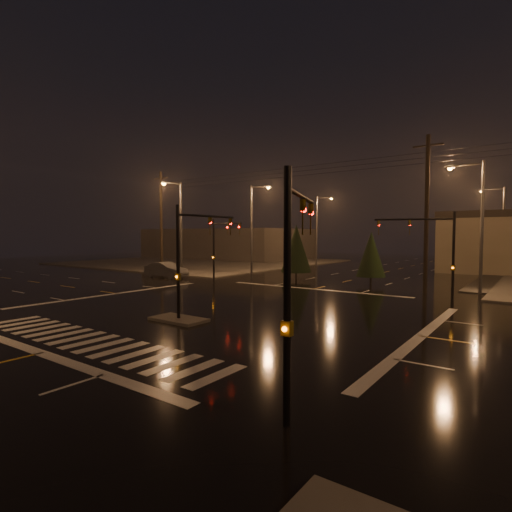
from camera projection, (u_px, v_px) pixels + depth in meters
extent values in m
plane|color=black|center=(228.00, 309.00, 23.93)|extent=(140.00, 140.00, 0.00)
cube|color=#4B4843|center=(204.00, 262.00, 65.74)|extent=(36.00, 36.00, 0.12)
cube|color=#4B4843|center=(179.00, 319.00, 20.69)|extent=(3.00, 1.60, 0.15)
cube|color=beige|center=(90.00, 342.00, 16.63)|extent=(15.00, 2.60, 0.01)
cube|color=beige|center=(41.00, 353.00, 15.01)|extent=(16.00, 0.50, 0.01)
cube|color=beige|center=(313.00, 289.00, 32.85)|extent=(16.00, 0.50, 0.01)
cube|color=#433C3B|center=(228.00, 244.00, 78.24)|extent=(30.00, 18.00, 5.60)
cylinder|color=black|center=(178.00, 263.00, 20.53)|extent=(0.18, 0.18, 6.00)
cylinder|color=black|center=(208.00, 216.00, 22.23)|extent=(0.12, 4.50, 0.12)
imported|color=#594707|center=(231.00, 218.00, 23.87)|extent=(0.16, 0.20, 1.00)
cube|color=#594707|center=(178.00, 277.00, 20.57)|extent=(0.25, 0.18, 0.35)
cylinder|color=black|center=(453.00, 257.00, 26.17)|extent=(0.18, 0.18, 6.00)
cylinder|color=black|center=(413.00, 219.00, 26.72)|extent=(4.74, 1.82, 0.12)
imported|color=#594707|center=(378.00, 220.00, 27.33)|extent=(0.24, 0.22, 1.00)
cube|color=#594707|center=(453.00, 268.00, 26.21)|extent=(0.25, 0.18, 0.35)
cylinder|color=black|center=(214.00, 250.00, 38.41)|extent=(0.18, 0.18, 6.00)
cylinder|color=black|center=(227.00, 223.00, 36.22)|extent=(4.74, 1.82, 0.12)
imported|color=#594707|center=(240.00, 223.00, 34.36)|extent=(0.24, 0.22, 1.00)
cube|color=#594707|center=(214.00, 257.00, 38.45)|extent=(0.25, 0.18, 0.35)
cylinder|color=black|center=(287.00, 298.00, 9.14)|extent=(0.18, 0.18, 6.00)
cylinder|color=black|center=(302.00, 197.00, 10.93)|extent=(1.48, 3.80, 0.12)
imported|color=#594707|center=(311.00, 203.00, 12.67)|extent=(0.22, 0.24, 1.00)
cube|color=#594707|center=(287.00, 328.00, 9.18)|extent=(0.25, 0.18, 0.35)
cylinder|color=#38383A|center=(251.00, 230.00, 44.97)|extent=(0.24, 0.24, 10.00)
cylinder|color=#38383A|center=(260.00, 187.00, 44.02)|extent=(2.40, 0.14, 0.14)
cube|color=#38383A|center=(268.00, 186.00, 43.38)|extent=(0.70, 0.30, 0.18)
sphere|color=#FF9A2D|center=(268.00, 188.00, 43.39)|extent=(0.32, 0.32, 0.32)
cylinder|color=#38383A|center=(317.00, 231.00, 57.95)|extent=(0.24, 0.24, 10.00)
cylinder|color=#38383A|center=(324.00, 198.00, 57.00)|extent=(2.40, 0.14, 0.14)
cube|color=#38383A|center=(331.00, 198.00, 56.36)|extent=(0.70, 0.30, 0.18)
sphere|color=#FF9A2D|center=(331.00, 199.00, 56.36)|extent=(0.32, 0.32, 0.32)
cylinder|color=#38383A|center=(482.00, 228.00, 29.95)|extent=(0.24, 0.24, 10.00)
cylinder|color=#38383A|center=(466.00, 165.00, 30.39)|extent=(2.40, 0.14, 0.14)
cube|color=#38383A|center=(450.00, 167.00, 31.04)|extent=(0.70, 0.30, 0.18)
sphere|color=#FF9A2D|center=(450.00, 169.00, 31.04)|extent=(0.32, 0.32, 0.32)
cylinder|color=#38383A|center=(503.00, 230.00, 46.17)|extent=(0.24, 0.24, 10.00)
cylinder|color=#38383A|center=(493.00, 189.00, 46.61)|extent=(2.40, 0.14, 0.14)
cube|color=#38383A|center=(482.00, 190.00, 47.26)|extent=(0.70, 0.30, 0.18)
sphere|color=#FF9A2D|center=(482.00, 191.00, 47.26)|extent=(0.32, 0.32, 0.32)
cylinder|color=#38383A|center=(181.00, 230.00, 42.32)|extent=(0.24, 0.24, 10.00)
cylinder|color=#38383A|center=(172.00, 183.00, 41.10)|extent=(0.14, 2.40, 0.14)
cube|color=#38383A|center=(164.00, 182.00, 40.21)|extent=(0.30, 0.70, 0.18)
sphere|color=#FF9A2D|center=(164.00, 184.00, 40.21)|extent=(0.32, 0.32, 0.32)
cylinder|color=black|center=(161.00, 222.00, 47.79)|extent=(0.32, 0.32, 12.00)
cube|color=black|center=(161.00, 178.00, 47.52)|extent=(2.20, 0.12, 0.12)
cylinder|color=black|center=(427.00, 215.00, 30.31)|extent=(0.32, 0.32, 12.00)
cube|color=black|center=(428.00, 145.00, 30.04)|extent=(2.20, 0.12, 0.12)
cylinder|color=black|center=(296.00, 275.00, 40.46)|extent=(0.18, 0.18, 0.70)
cone|color=black|center=(296.00, 248.00, 40.32)|extent=(3.06, 3.06, 4.78)
cylinder|color=black|center=(371.00, 280.00, 36.01)|extent=(0.18, 0.18, 0.70)
cone|color=black|center=(371.00, 254.00, 35.88)|extent=(2.60, 2.60, 4.06)
imported|color=#4E5155|center=(166.00, 270.00, 41.68)|extent=(5.01, 1.96, 1.62)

